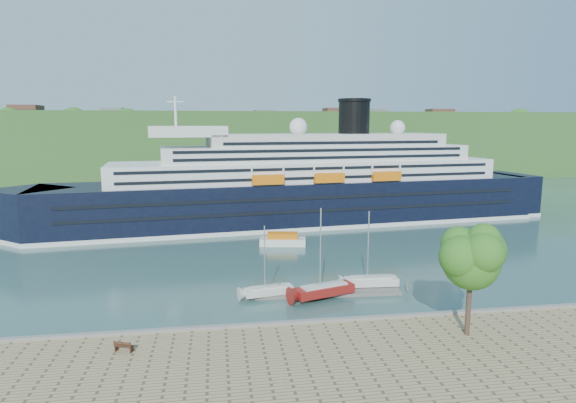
% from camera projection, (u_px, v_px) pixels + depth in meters
% --- Properties ---
extents(ground, '(400.00, 400.00, 0.00)m').
position_uv_depth(ground, '(307.00, 332.00, 45.84)').
color(ground, '#2C4E4A').
rests_on(ground, ground).
extents(far_hillside, '(400.00, 50.00, 24.00)m').
position_uv_depth(far_hillside, '(237.00, 144.00, 185.54)').
color(far_hillside, '#305D25').
rests_on(far_hillside, ground).
extents(quay_coping, '(220.00, 0.50, 0.30)m').
position_uv_depth(quay_coping, '(307.00, 321.00, 45.47)').
color(quay_coping, slate).
rests_on(quay_coping, promenade).
extents(cruise_ship, '(111.04, 28.41, 24.69)m').
position_uv_depth(cruise_ship, '(298.00, 162.00, 94.22)').
color(cruise_ship, black).
rests_on(cruise_ship, ground).
extents(park_bench, '(1.77, 1.18, 1.05)m').
position_uv_depth(park_bench, '(124.00, 345.00, 39.71)').
color(park_bench, '#442413').
rests_on(park_bench, promenade).
extents(promenade_tree, '(6.60, 6.60, 10.93)m').
position_uv_depth(promenade_tree, '(470.00, 275.00, 42.21)').
color(promenade_tree, '#2C691B').
rests_on(promenade_tree, promenade).
extents(floating_pontoon, '(17.11, 3.03, 0.38)m').
position_uv_depth(floating_pontoon, '(328.00, 293.00, 55.85)').
color(floating_pontoon, slate).
rests_on(floating_pontoon, ground).
extents(sailboat_white_near, '(6.44, 2.87, 8.04)m').
position_uv_depth(sailboat_white_near, '(268.00, 264.00, 54.33)').
color(sailboat_white_near, silver).
rests_on(sailboat_white_near, ground).
extents(sailboat_red, '(8.04, 4.44, 10.02)m').
position_uv_depth(sailboat_red, '(325.00, 256.00, 53.80)').
color(sailboat_red, maroon).
rests_on(sailboat_red, ground).
extents(sailboat_white_far, '(7.13, 2.36, 9.08)m').
position_uv_depth(sailboat_white_far, '(372.00, 252.00, 57.20)').
color(sailboat_white_far, silver).
rests_on(sailboat_white_far, ground).
extents(tender_launch, '(7.87, 3.82, 2.08)m').
position_uv_depth(tender_launch, '(283.00, 239.00, 78.60)').
color(tender_launch, orange).
rests_on(tender_launch, ground).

